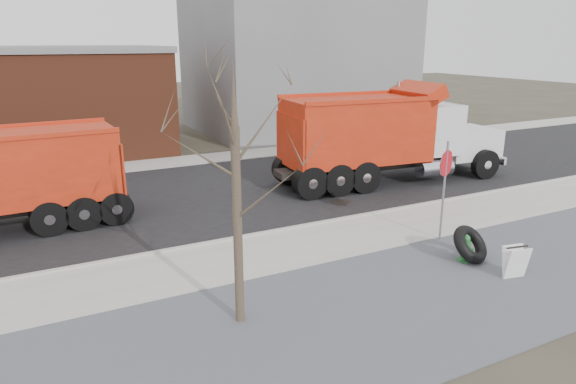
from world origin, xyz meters
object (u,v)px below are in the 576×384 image
fire_hydrant (465,249)px  truck_tire (470,244)px  dump_truck_red_a (385,134)px  stop_sign (445,174)px  sandwich_board (515,262)px

fire_hydrant → truck_tire: 0.17m
dump_truck_red_a → truck_tire: bearing=-105.6°
stop_sign → sandwich_board: bearing=-93.1°
fire_hydrant → stop_sign: 2.19m
fire_hydrant → truck_tire: bearing=-39.9°
fire_hydrant → dump_truck_red_a: dump_truck_red_a is taller
fire_hydrant → sandwich_board: bearing=-90.7°
fire_hydrant → stop_sign: (0.47, 1.40, 1.62)m
fire_hydrant → stop_sign: size_ratio=0.26×
truck_tire → stop_sign: 2.11m
sandwich_board → stop_sign: bearing=97.9°
dump_truck_red_a → stop_sign: bearing=-107.2°
stop_sign → dump_truck_red_a: bearing=68.0°
fire_hydrant → dump_truck_red_a: size_ratio=0.08×
sandwich_board → dump_truck_red_a: dump_truck_red_a is taller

